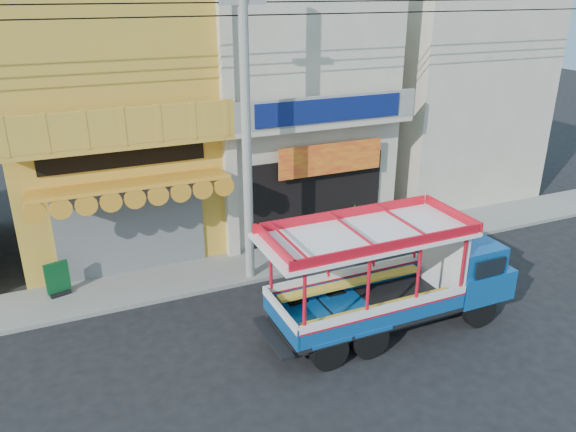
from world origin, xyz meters
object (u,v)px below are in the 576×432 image
object	(u,v)px
songthaew_truck	(407,274)
potted_plant_b	(321,232)
utility_pole	(251,107)
green_sign	(58,281)
potted_plant_c	(353,221)

from	to	relation	value
songthaew_truck	potted_plant_b	distance (m)	4.79
utility_pole	songthaew_truck	bearing A→B (deg)	-55.41
green_sign	potted_plant_c	bearing A→B (deg)	1.66
songthaew_truck	potted_plant_c	distance (m)	5.33
potted_plant_b	songthaew_truck	bearing A→B (deg)	153.19
green_sign	potted_plant_b	bearing A→B (deg)	-0.62
songthaew_truck	potted_plant_b	size ratio (longest dim) A/B	6.14
utility_pole	potted_plant_b	size ratio (longest dim) A/B	26.96
utility_pole	potted_plant_c	distance (m)	6.07
songthaew_truck	green_sign	bearing A→B (deg)	148.71
utility_pole	songthaew_truck	world-z (taller)	utility_pole
potted_plant_b	potted_plant_c	xyz separation A→B (m)	(1.36, 0.36, 0.02)
utility_pole	potted_plant_c	size ratio (longest dim) A/B	26.09
green_sign	potted_plant_b	distance (m)	7.97
songthaew_truck	potted_plant_b	world-z (taller)	songthaew_truck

